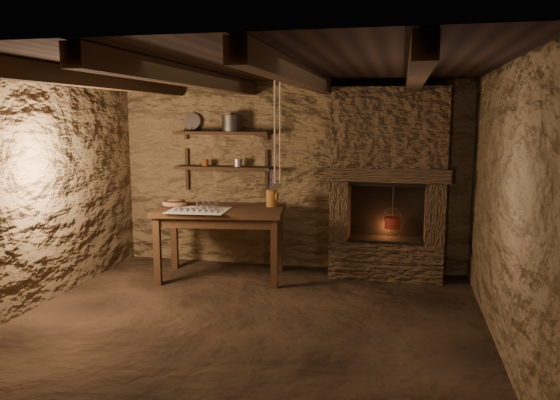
% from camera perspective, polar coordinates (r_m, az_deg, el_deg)
% --- Properties ---
extents(floor, '(4.50, 4.50, 0.00)m').
position_cam_1_polar(floor, '(5.45, -3.29, -12.34)').
color(floor, black).
rests_on(floor, ground).
extents(back_wall, '(4.50, 0.04, 2.40)m').
position_cam_1_polar(back_wall, '(7.07, 1.03, 2.56)').
color(back_wall, brown).
rests_on(back_wall, floor).
extents(front_wall, '(4.50, 0.04, 2.40)m').
position_cam_1_polar(front_wall, '(3.30, -12.97, -4.71)').
color(front_wall, brown).
rests_on(front_wall, floor).
extents(left_wall, '(0.04, 4.00, 2.40)m').
position_cam_1_polar(left_wall, '(6.15, -24.03, 0.89)').
color(left_wall, brown).
rests_on(left_wall, floor).
extents(right_wall, '(0.04, 4.00, 2.40)m').
position_cam_1_polar(right_wall, '(5.02, 22.13, -0.57)').
color(right_wall, brown).
rests_on(right_wall, floor).
extents(ceiling, '(4.50, 4.00, 0.04)m').
position_cam_1_polar(ceiling, '(5.11, -3.53, 13.70)').
color(ceiling, black).
rests_on(ceiling, back_wall).
extents(beam_far_left, '(0.14, 3.95, 0.16)m').
position_cam_1_polar(beam_far_left, '(5.69, -18.51, 11.84)').
color(beam_far_left, black).
rests_on(beam_far_left, ceiling).
extents(beam_mid_left, '(0.14, 3.95, 0.16)m').
position_cam_1_polar(beam_mid_left, '(5.26, -8.89, 12.48)').
color(beam_mid_left, black).
rests_on(beam_mid_left, ceiling).
extents(beam_mid_right, '(0.14, 3.95, 0.16)m').
position_cam_1_polar(beam_mid_right, '(4.99, 2.16, 12.79)').
color(beam_mid_right, black).
rests_on(beam_mid_right, ceiling).
extents(beam_far_right, '(0.14, 3.95, 0.16)m').
position_cam_1_polar(beam_far_right, '(4.91, 14.02, 12.61)').
color(beam_far_right, black).
rests_on(beam_far_right, ceiling).
extents(shelf_lower, '(1.25, 0.30, 0.04)m').
position_cam_1_polar(shelf_lower, '(7.13, -5.95, 3.37)').
color(shelf_lower, black).
rests_on(shelf_lower, back_wall).
extents(shelf_upper, '(1.25, 0.30, 0.04)m').
position_cam_1_polar(shelf_upper, '(7.10, -6.01, 6.99)').
color(shelf_upper, black).
rests_on(shelf_upper, back_wall).
extents(hearth, '(1.43, 0.51, 2.30)m').
position_cam_1_polar(hearth, '(6.70, 11.17, 2.29)').
color(hearth, '#3E2D1F').
rests_on(hearth, floor).
extents(work_table, '(1.62, 1.06, 0.87)m').
position_cam_1_polar(work_table, '(6.70, -6.17, -4.19)').
color(work_table, '#372213').
rests_on(work_table, floor).
extents(linen_cloth, '(0.72, 0.60, 0.01)m').
position_cam_1_polar(linen_cloth, '(6.46, -8.48, -1.05)').
color(linen_cloth, beige).
rests_on(linen_cloth, work_table).
extents(pewter_cutlery_row, '(0.59, 0.26, 0.01)m').
position_cam_1_polar(pewter_cutlery_row, '(6.43, -8.55, -1.00)').
color(pewter_cutlery_row, gray).
rests_on(pewter_cutlery_row, linen_cloth).
extents(drinking_glasses, '(0.22, 0.07, 0.09)m').
position_cam_1_polar(drinking_glasses, '(6.56, -7.90, -0.46)').
color(drinking_glasses, silver).
rests_on(drinking_glasses, linen_cloth).
extents(stoneware_jug, '(0.15, 0.14, 0.47)m').
position_cam_1_polar(stoneware_jug, '(6.65, -0.87, 1.04)').
color(stoneware_jug, '#A76120').
rests_on(stoneware_jug, work_table).
extents(wooden_bowl, '(0.36, 0.36, 0.11)m').
position_cam_1_polar(wooden_bowl, '(6.80, -10.95, -0.36)').
color(wooden_bowl, '#9E6A44').
rests_on(wooden_bowl, work_table).
extents(iron_stockpot, '(0.31, 0.31, 0.19)m').
position_cam_1_polar(iron_stockpot, '(7.06, -5.06, 7.91)').
color(iron_stockpot, '#302D2A').
rests_on(iron_stockpot, shelf_upper).
extents(tin_pan, '(0.25, 0.13, 0.24)m').
position_cam_1_polar(tin_pan, '(7.34, -9.15, 8.06)').
color(tin_pan, '#A3A49E').
rests_on(tin_pan, shelf_upper).
extents(small_kettle, '(0.17, 0.15, 0.15)m').
position_cam_1_polar(small_kettle, '(7.06, -4.41, 3.90)').
color(small_kettle, '#A3A49E').
rests_on(small_kettle, shelf_lower).
extents(rusty_tin, '(0.11, 0.11, 0.08)m').
position_cam_1_polar(rusty_tin, '(7.20, -7.81, 3.89)').
color(rusty_tin, '#602F13').
rests_on(rusty_tin, shelf_lower).
extents(red_pot, '(0.23, 0.23, 0.54)m').
position_cam_1_polar(red_pot, '(6.73, 11.66, -2.26)').
color(red_pot, maroon).
rests_on(red_pot, hearth).
extents(hanging_ropes, '(0.08, 0.08, 1.20)m').
position_cam_1_polar(hanging_ropes, '(6.09, -0.28, 7.24)').
color(hanging_ropes, '#D0B392').
rests_on(hanging_ropes, ceiling).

